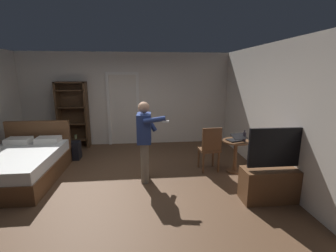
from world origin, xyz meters
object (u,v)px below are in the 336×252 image
object	(u,v)px
bed	(21,165)
bottle_on_table	(244,137)
tv_flatscreen	(278,179)
laptop	(236,139)
side_table	(235,151)
wooden_chair	(210,147)
bookshelf	(73,113)
suitcase_dark	(69,151)
person_blue_shirt	(145,137)

from	to	relation	value
bed	bottle_on_table	bearing A→B (deg)	-1.94
tv_flatscreen	bottle_on_table	distance (m)	1.21
laptop	bottle_on_table	xyz separation A→B (m)	(0.16, -0.04, 0.05)
side_table	wooden_chair	xyz separation A→B (m)	(-0.54, 0.08, 0.08)
tv_flatscreen	bottle_on_table	bearing A→B (deg)	96.21
side_table	tv_flatscreen	bearing A→B (deg)	-77.73
bookshelf	wooden_chair	world-z (taller)	bookshelf
tv_flatscreen	suitcase_dark	xyz separation A→B (m)	(-4.07, 2.34, -0.14)
bookshelf	person_blue_shirt	bearing A→B (deg)	-50.07
person_blue_shirt	tv_flatscreen	bearing A→B (deg)	-23.93
bed	laptop	size ratio (longest dim) A/B	5.05
person_blue_shirt	suitcase_dark	size ratio (longest dim) A/B	2.99
bookshelf	wooden_chair	xyz separation A→B (m)	(3.40, -2.09, -0.46)
bed	wooden_chair	size ratio (longest dim) A/B	2.07
bottle_on_table	bed	bearing A→B (deg)	178.06
bed	suitcase_dark	size ratio (longest dim) A/B	3.87
bed	bookshelf	world-z (taller)	bookshelf
bookshelf	bottle_on_table	bearing A→B (deg)	-28.83
side_table	laptop	xyz separation A→B (m)	(-0.02, -0.04, 0.29)
wooden_chair	bookshelf	bearing A→B (deg)	148.45
tv_flatscreen	suitcase_dark	distance (m)	4.70
laptop	person_blue_shirt	size ratio (longest dim) A/B	0.26
side_table	laptop	bearing A→B (deg)	-112.41
bookshelf	laptop	distance (m)	4.51
bed	wooden_chair	distance (m)	3.89
person_blue_shirt	suitcase_dark	xyz separation A→B (m)	(-1.88, 1.36, -0.68)
bookshelf	tv_flatscreen	distance (m)	5.43
bed	side_table	distance (m)	4.43
tv_flatscreen	bottle_on_table	size ratio (longest dim) A/B	5.16
bed	person_blue_shirt	distance (m)	2.58
bookshelf	person_blue_shirt	distance (m)	3.13
laptop	wooden_chair	size ratio (longest dim) A/B	0.41
laptop	person_blue_shirt	world-z (taller)	person_blue_shirt
side_table	bottle_on_table	size ratio (longest dim) A/B	2.87
tv_flatscreen	laptop	bearing A→B (deg)	103.48
side_table	bed	bearing A→B (deg)	179.03
suitcase_dark	side_table	bearing A→B (deg)	-15.95
bottle_on_table	suitcase_dark	distance (m)	4.17
bookshelf	tv_flatscreen	bearing A→B (deg)	-38.75
bookshelf	laptop	size ratio (longest dim) A/B	4.62
bed	wooden_chair	xyz separation A→B (m)	(3.88, 0.00, 0.24)
person_blue_shirt	side_table	bearing A→B (deg)	6.88
bottle_on_table	suitcase_dark	world-z (taller)	bottle_on_table
wooden_chair	person_blue_shirt	world-z (taller)	person_blue_shirt
person_blue_shirt	bookshelf	bearing A→B (deg)	129.93
bed	laptop	xyz separation A→B (m)	(4.41, -0.12, 0.45)
laptop	wooden_chair	xyz separation A→B (m)	(-0.52, 0.12, -0.21)
side_table	person_blue_shirt	bearing A→B (deg)	-173.12
side_table	person_blue_shirt	size ratio (longest dim) A/B	0.44
laptop	suitcase_dark	xyz separation A→B (m)	(-3.79, 1.17, -0.53)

